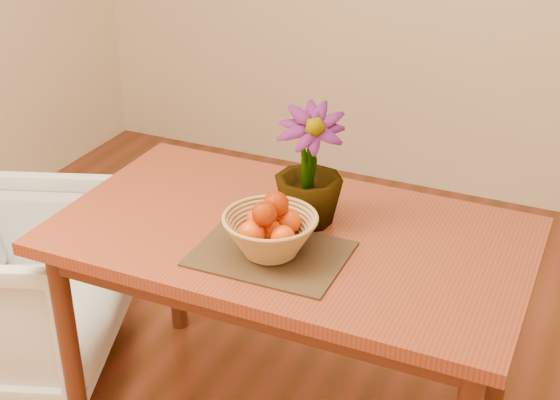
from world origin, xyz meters
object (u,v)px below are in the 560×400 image
at_px(potted_plant, 309,167).
at_px(armchair, 10,282).
at_px(table, 290,255).
at_px(wicker_basket, 270,236).

height_order(potted_plant, armchair, potted_plant).
distance_m(potted_plant, armchair, 1.22).
bearing_deg(table, wicker_basket, -88.01).
relative_size(potted_plant, armchair, 0.51).
distance_m(table, wicker_basket, 0.21).
distance_m(table, potted_plant, 0.28).
xyz_separation_m(potted_plant, armchair, (-1.06, -0.19, -0.57)).
bearing_deg(wicker_basket, potted_plant, 84.32).
relative_size(wicker_basket, armchair, 0.37).
distance_m(table, armchair, 1.08).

